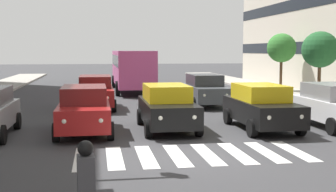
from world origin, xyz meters
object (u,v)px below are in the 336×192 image
Objects in this scene: car_2 at (167,107)px; street_tree_2 at (320,50)px; car_0 at (334,105)px; car_3 at (84,109)px; car_row2_0 at (205,90)px; car_row2_1 at (95,92)px; bus_behind_traffic at (132,66)px; car_1 at (261,106)px; street_tree_3 at (282,48)px.

street_tree_2 is (-10.63, -8.41, 2.19)m from car_2.
car_0 and car_2 have the same top height.
car_3 and car_row2_0 have the same top height.
car_0 and car_row2_1 have the same top height.
bus_behind_traffic is (-2.71, -10.13, 0.97)m from car_row2_1.
car_2 is 13.73m from street_tree_2.
car_0 is at bearing 178.44° from car_1.
car_2 is at bearing -4.74° from car_0.
car_row2_1 is at bearing 75.01° from bus_behind_traffic.
bus_behind_traffic is 11.04m from street_tree_3.
car_row2_0 and car_row2_1 have the same top height.
car_3 is 16.35m from street_tree_2.
car_3 is at bearing 49.01° from car_row2_0.
car_2 is (6.58, -0.55, 0.00)m from car_0.
car_1 is at bearing 177.82° from car_3.
street_tree_3 is at bearing -134.07° from car_3.
car_row2_0 is (-3.23, -7.07, 0.00)m from car_2.
car_2 is 1.00× the size of car_row2_1.
car_2 is 7.24m from car_row2_1.
car_row2_0 is (0.37, -7.54, 0.00)m from car_1.
car_1 is 11.53m from street_tree_2.
car_2 is 0.42× the size of bus_behind_traffic.
car_row2_0 is 0.42× the size of bus_behind_traffic.
car_1 and car_row2_1 have the same top height.
car_3 is 0.42× the size of bus_behind_traffic.
street_tree_2 is (-7.03, -8.87, 2.19)m from car_1.
car_1 and car_3 have the same top height.
car_row2_0 is 5.95m from car_row2_1.
street_tree_2 is at bearing -141.66° from car_2.
car_1 is 1.00× the size of car_row2_0.
street_tree_2 is (-13.34, -1.70, 2.19)m from car_row2_1.
car_2 is 17.60m from street_tree_3.
car_3 is at bearing -2.18° from car_1.
car_row2_0 is (-6.33, -7.28, 0.00)m from car_3.
car_row2_1 is 1.08× the size of street_tree_3.
car_2 is 16.87m from bus_behind_traffic.
car_row2_0 is 10.28m from street_tree_3.
car_row2_0 is at bearing -176.51° from car_row2_1.
car_3 is at bearing -1.99° from car_0.
car_row2_1 is (6.31, -7.17, 0.00)m from car_1.
car_1 is 1.00× the size of car_2.
car_2 is 1.00× the size of car_row2_0.
bus_behind_traffic is at bearing -38.45° from street_tree_2.
car_row2_1 is (5.94, 0.36, 0.00)m from car_row2_0.
car_2 is at bearing -176.13° from car_3.
street_tree_3 is (-7.33, -6.82, 2.31)m from car_row2_0.
car_2 is at bearing 112.02° from car_row2_1.
car_1 is 7.54m from car_row2_0.
car_2 is at bearing 52.79° from street_tree_3.
street_tree_3 reaches higher than car_1.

